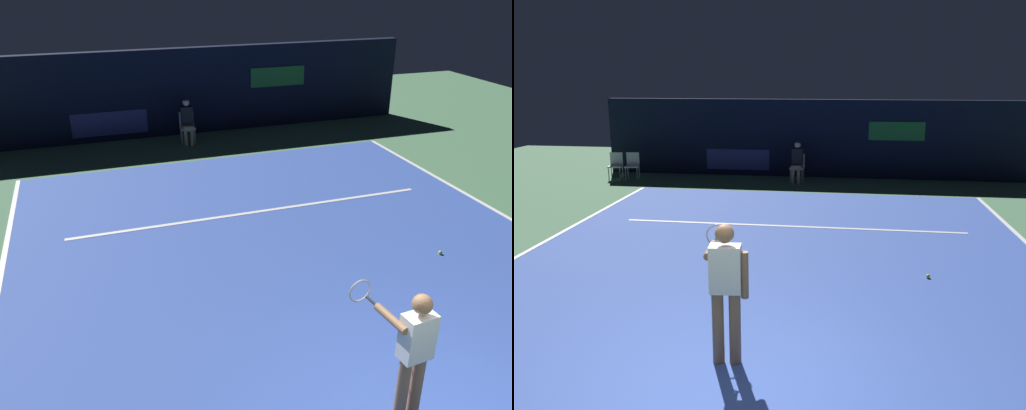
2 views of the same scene
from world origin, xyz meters
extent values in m
plane|color=#4C7A56|center=(0.00, 4.52, 0.00)|extent=(28.93, 28.93, 0.00)
cube|color=#3856B2|center=(0.00, 4.52, 0.01)|extent=(9.96, 11.04, 0.01)
cube|color=white|center=(4.93, 4.52, 0.01)|extent=(0.10, 11.04, 0.01)
cube|color=white|center=(0.00, 6.46, 0.01)|extent=(7.77, 0.10, 0.01)
cube|color=black|center=(0.00, 12.74, 1.30)|extent=(14.15, 0.30, 2.60)
cube|color=navy|center=(-2.48, 12.58, 0.55)|extent=(2.20, 0.04, 0.70)
cube|color=#1E6B2D|center=(2.83, 12.58, 1.60)|extent=(1.80, 0.04, 0.60)
cylinder|color=#8C6647|center=(-0.06, 0.57, 0.46)|extent=(0.14, 0.14, 0.92)
cylinder|color=#8C6647|center=(-0.26, 0.55, 0.46)|extent=(0.14, 0.14, 0.92)
cube|color=white|center=(-0.16, 0.56, 1.20)|extent=(0.38, 0.25, 0.56)
sphere|color=#8C6647|center=(-0.16, 0.56, 1.62)|extent=(0.22, 0.22, 0.22)
cylinder|color=#8C6647|center=(-0.38, 0.76, 1.35)|extent=(0.14, 0.51, 0.09)
cylinder|color=#8C6647|center=(0.06, 0.60, 1.12)|extent=(0.09, 0.09, 0.56)
cylinder|color=black|center=(-0.40, 1.06, 1.35)|extent=(0.06, 0.30, 0.03)
torus|color=#B2B2B7|center=(-0.43, 1.34, 1.35)|extent=(0.30, 0.05, 0.30)
cube|color=white|center=(-0.34, 11.68, 0.46)|extent=(0.47, 0.44, 0.04)
cube|color=white|center=(-0.32, 11.88, 0.69)|extent=(0.42, 0.06, 0.42)
cylinder|color=#B2B2B7|center=(-0.54, 11.52, 0.23)|extent=(0.03, 0.03, 0.46)
cylinder|color=#B2B2B7|center=(-0.16, 11.49, 0.23)|extent=(0.03, 0.03, 0.46)
cylinder|color=#B2B2B7|center=(-0.51, 11.86, 0.23)|extent=(0.03, 0.03, 0.46)
cylinder|color=#B2B2B7|center=(-0.14, 11.83, 0.23)|extent=(0.03, 0.03, 0.46)
cube|color=tan|center=(-0.34, 11.60, 0.50)|extent=(0.35, 0.43, 0.14)
cylinder|color=tan|center=(-0.45, 11.43, 0.23)|extent=(0.11, 0.11, 0.46)
cylinder|color=tan|center=(-0.27, 11.41, 0.23)|extent=(0.11, 0.11, 0.46)
cube|color=black|center=(-0.33, 11.72, 0.83)|extent=(0.36, 0.25, 0.52)
sphere|color=beige|center=(-0.33, 11.72, 1.21)|extent=(0.20, 0.20, 0.20)
cylinder|color=#141933|center=(-0.33, 11.72, 1.30)|extent=(0.19, 0.19, 0.04)
sphere|color=#CCE033|center=(2.63, 3.66, 0.05)|extent=(0.07, 0.07, 0.07)
camera|label=1|loc=(-3.27, -3.20, 4.85)|focal=36.98mm
camera|label=2|loc=(1.14, -4.92, 3.34)|focal=36.57mm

